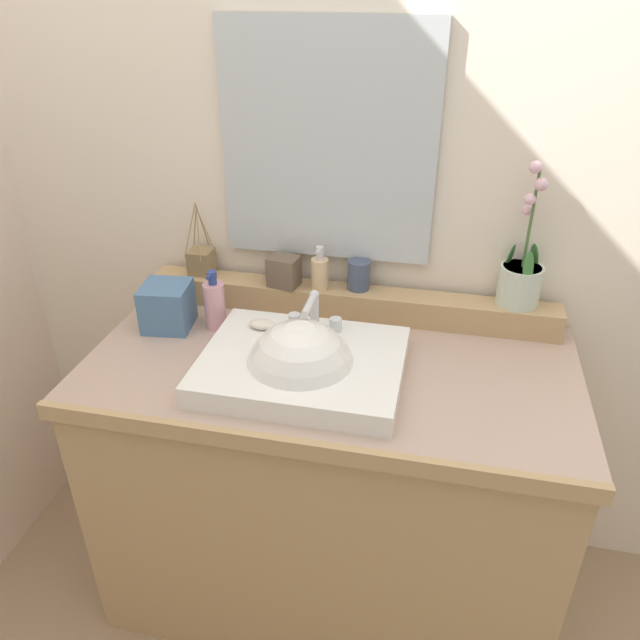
{
  "coord_description": "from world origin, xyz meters",
  "views": [
    {
      "loc": [
        0.26,
        -1.3,
        1.75
      ],
      "look_at": [
        -0.02,
        -0.02,
        1.0
      ],
      "focal_mm": 34.26,
      "sensor_mm": 36.0,
      "label": 1
    }
  ],
  "objects_px": {
    "tumbler_cup": "(359,275)",
    "potted_plant": "(521,277)",
    "sink_basin": "(301,371)",
    "soap_bar": "(262,324)",
    "trinket_box": "(284,271)",
    "tissue_box": "(167,306)",
    "lotion_bottle": "(215,304)",
    "reed_diffuser": "(201,261)",
    "soap_dispenser": "(320,273)"
  },
  "relations": [
    {
      "from": "tumbler_cup",
      "to": "lotion_bottle",
      "type": "height_order",
      "value": "lotion_bottle"
    },
    {
      "from": "soap_bar",
      "to": "sink_basin",
      "type": "bearing_deg",
      "value": -41.35
    },
    {
      "from": "soap_dispenser",
      "to": "trinket_box",
      "type": "relative_size",
      "value": 1.48
    },
    {
      "from": "tissue_box",
      "to": "potted_plant",
      "type": "bearing_deg",
      "value": 11.58
    },
    {
      "from": "sink_basin",
      "to": "trinket_box",
      "type": "xyz_separation_m",
      "value": [
        -0.13,
        0.34,
        0.1
      ]
    },
    {
      "from": "potted_plant",
      "to": "trinket_box",
      "type": "relative_size",
      "value": 4.51
    },
    {
      "from": "sink_basin",
      "to": "tumbler_cup",
      "type": "bearing_deg",
      "value": 77.21
    },
    {
      "from": "tumbler_cup",
      "to": "trinket_box",
      "type": "distance_m",
      "value": 0.22
    },
    {
      "from": "reed_diffuser",
      "to": "soap_bar",
      "type": "bearing_deg",
      "value": -42.64
    },
    {
      "from": "soap_bar",
      "to": "tissue_box",
      "type": "bearing_deg",
      "value": 170.47
    },
    {
      "from": "tumbler_cup",
      "to": "reed_diffuser",
      "type": "bearing_deg",
      "value": 179.75
    },
    {
      "from": "potted_plant",
      "to": "tumbler_cup",
      "type": "xyz_separation_m",
      "value": [
        -0.45,
        -0.0,
        -0.04
      ]
    },
    {
      "from": "soap_dispenser",
      "to": "lotion_bottle",
      "type": "xyz_separation_m",
      "value": [
        -0.27,
        -0.14,
        -0.06
      ]
    },
    {
      "from": "soap_dispenser",
      "to": "trinket_box",
      "type": "distance_m",
      "value": 0.11
    },
    {
      "from": "reed_diffuser",
      "to": "lotion_bottle",
      "type": "height_order",
      "value": "reed_diffuser"
    },
    {
      "from": "soap_bar",
      "to": "reed_diffuser",
      "type": "distance_m",
      "value": 0.36
    },
    {
      "from": "reed_diffuser",
      "to": "tissue_box",
      "type": "relative_size",
      "value": 1.72
    },
    {
      "from": "soap_bar",
      "to": "tissue_box",
      "type": "xyz_separation_m",
      "value": [
        -0.29,
        0.05,
        -0.01
      ]
    },
    {
      "from": "trinket_box",
      "to": "tumbler_cup",
      "type": "bearing_deg",
      "value": 16.15
    },
    {
      "from": "soap_bar",
      "to": "trinket_box",
      "type": "bearing_deg",
      "value": 89.32
    },
    {
      "from": "tumbler_cup",
      "to": "potted_plant",
      "type": "bearing_deg",
      "value": 0.47
    },
    {
      "from": "soap_dispenser",
      "to": "tumbler_cup",
      "type": "relative_size",
      "value": 1.51
    },
    {
      "from": "lotion_bottle",
      "to": "reed_diffuser",
      "type": "bearing_deg",
      "value": 121.4
    },
    {
      "from": "reed_diffuser",
      "to": "trinket_box",
      "type": "height_order",
      "value": "reed_diffuser"
    },
    {
      "from": "trinket_box",
      "to": "potted_plant",
      "type": "bearing_deg",
      "value": 11.94
    },
    {
      "from": "soap_bar",
      "to": "lotion_bottle",
      "type": "height_order",
      "value": "lotion_bottle"
    },
    {
      "from": "trinket_box",
      "to": "tissue_box",
      "type": "distance_m",
      "value": 0.35
    },
    {
      "from": "potted_plant",
      "to": "lotion_bottle",
      "type": "relative_size",
      "value": 2.3
    },
    {
      "from": "soap_bar",
      "to": "potted_plant",
      "type": "distance_m",
      "value": 0.72
    },
    {
      "from": "sink_basin",
      "to": "trinket_box",
      "type": "bearing_deg",
      "value": 111.75
    },
    {
      "from": "reed_diffuser",
      "to": "trinket_box",
      "type": "xyz_separation_m",
      "value": [
        0.27,
        -0.03,
        0.0
      ]
    },
    {
      "from": "reed_diffuser",
      "to": "potted_plant",
      "type": "bearing_deg",
      "value": 0.09
    },
    {
      "from": "potted_plant",
      "to": "trinket_box",
      "type": "xyz_separation_m",
      "value": [
        -0.66,
        -0.03,
        -0.04
      ]
    },
    {
      "from": "potted_plant",
      "to": "reed_diffuser",
      "type": "bearing_deg",
      "value": -179.91
    },
    {
      "from": "soap_bar",
      "to": "tissue_box",
      "type": "distance_m",
      "value": 0.3
    },
    {
      "from": "trinket_box",
      "to": "tissue_box",
      "type": "relative_size",
      "value": 0.68
    },
    {
      "from": "soap_dispenser",
      "to": "soap_bar",
      "type": "bearing_deg",
      "value": -117.16
    },
    {
      "from": "soap_bar",
      "to": "tumbler_cup",
      "type": "relative_size",
      "value": 0.81
    },
    {
      "from": "potted_plant",
      "to": "tissue_box",
      "type": "bearing_deg",
      "value": -168.42
    },
    {
      "from": "soap_bar",
      "to": "reed_diffuser",
      "type": "relative_size",
      "value": 0.31
    },
    {
      "from": "potted_plant",
      "to": "tumbler_cup",
      "type": "distance_m",
      "value": 0.45
    },
    {
      "from": "soap_dispenser",
      "to": "tissue_box",
      "type": "xyz_separation_m",
      "value": [
        -0.4,
        -0.17,
        -0.07
      ]
    },
    {
      "from": "potted_plant",
      "to": "soap_dispenser",
      "type": "distance_m",
      "value": 0.56
    },
    {
      "from": "lotion_bottle",
      "to": "soap_bar",
      "type": "bearing_deg",
      "value": -24.52
    },
    {
      "from": "tumbler_cup",
      "to": "trinket_box",
      "type": "relative_size",
      "value": 0.98
    },
    {
      "from": "sink_basin",
      "to": "lotion_bottle",
      "type": "xyz_separation_m",
      "value": [
        -0.3,
        0.19,
        0.05
      ]
    },
    {
      "from": "soap_bar",
      "to": "lotion_bottle",
      "type": "distance_m",
      "value": 0.18
    },
    {
      "from": "soap_bar",
      "to": "reed_diffuser",
      "type": "height_order",
      "value": "reed_diffuser"
    },
    {
      "from": "lotion_bottle",
      "to": "tumbler_cup",
      "type": "bearing_deg",
      "value": 23.92
    },
    {
      "from": "soap_dispenser",
      "to": "reed_diffuser",
      "type": "bearing_deg",
      "value": 175.51
    }
  ]
}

